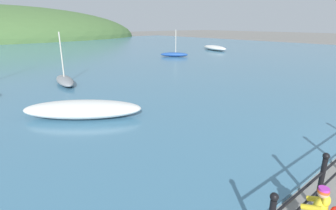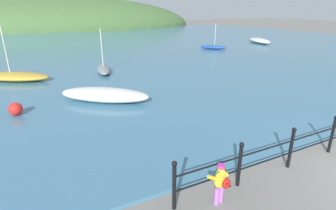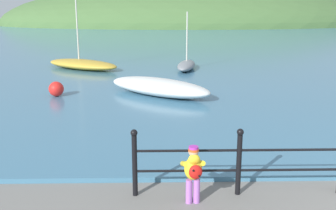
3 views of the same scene
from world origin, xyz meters
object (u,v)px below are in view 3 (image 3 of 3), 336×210
at_px(boat_nearest_quay, 159,87).
at_px(boat_white_sailboat, 82,64).
at_px(child_in_coat, 193,170).
at_px(mooring_buoy, 56,89).
at_px(boat_mid_harbor, 186,65).

relative_size(boat_nearest_quay, boat_white_sailboat, 0.81).
relative_size(child_in_coat, boat_white_sailboat, 0.19).
bearing_deg(mooring_buoy, boat_nearest_quay, 2.33).
height_order(boat_nearest_quay, mooring_buoy, boat_nearest_quay).
xyz_separation_m(boat_nearest_quay, boat_white_sailboat, (-3.94, 6.23, -0.04)).
bearing_deg(boat_white_sailboat, mooring_buoy, -87.47).
xyz_separation_m(boat_white_sailboat, boat_mid_harbor, (5.34, -0.32, -0.03)).
height_order(child_in_coat, boat_white_sailboat, boat_white_sailboat).
bearing_deg(child_in_coat, mooring_buoy, 118.51).
bearing_deg(boat_white_sailboat, boat_nearest_quay, -57.72).
relative_size(boat_nearest_quay, boat_mid_harbor, 1.36).
height_order(child_in_coat, boat_mid_harbor, boat_mid_harbor).
bearing_deg(boat_mid_harbor, boat_nearest_quay, -103.39).
bearing_deg(child_in_coat, boat_white_sailboat, 107.68).
bearing_deg(boat_mid_harbor, boat_white_sailboat, 176.57).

